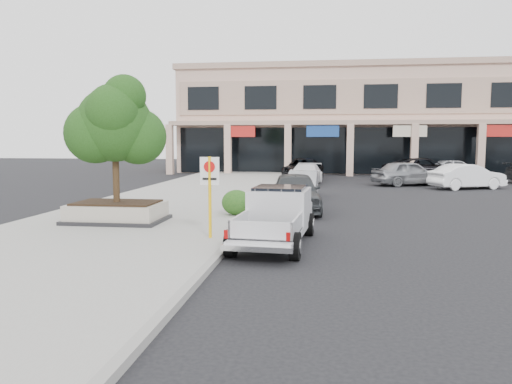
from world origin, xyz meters
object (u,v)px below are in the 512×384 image
(no_parking_sign, at_px, (210,186))
(curb_car_c, at_px, (306,174))
(curb_car_d, at_px, (303,169))
(curb_car_b, at_px, (303,185))
(curb_car_a, at_px, (295,192))
(planter, at_px, (117,212))
(lot_car_b, at_px, (467,176))
(lot_car_e, at_px, (456,169))
(lot_car_d, at_px, (426,169))
(planter_tree, at_px, (120,125))
(lot_car_a, at_px, (408,173))
(pickup_truck, at_px, (275,217))

(no_parking_sign, xyz_separation_m, curb_car_c, (1.96, 19.01, -0.95))
(curb_car_d, bearing_deg, curb_car_b, -84.92)
(curb_car_a, distance_m, curb_car_d, 15.81)
(planter, height_order, lot_car_b, lot_car_b)
(no_parking_sign, bearing_deg, lot_car_e, 63.23)
(curb_car_d, bearing_deg, lot_car_d, 7.20)
(planter_tree, bearing_deg, lot_car_b, 44.32)
(planter_tree, relative_size, lot_car_d, 0.68)
(lot_car_a, bearing_deg, no_parking_sign, 132.50)
(curb_car_d, xyz_separation_m, lot_car_d, (8.64, 0.67, 0.03))
(curb_car_c, xyz_separation_m, lot_car_d, (8.34, 4.02, 0.14))
(planter, relative_size, curb_car_a, 0.68)
(lot_car_d, bearing_deg, curb_car_d, 88.71)
(lot_car_a, distance_m, lot_car_b, 3.62)
(curb_car_a, relative_size, lot_car_d, 0.80)
(lot_car_d, bearing_deg, pickup_truck, 154.11)
(planter, relative_size, lot_car_d, 0.54)
(lot_car_b, bearing_deg, lot_car_d, -10.82)
(lot_car_d, bearing_deg, curb_car_a, 147.56)
(pickup_truck, height_order, lot_car_d, lot_car_d)
(lot_car_a, relative_size, lot_car_e, 1.08)
(curb_car_d, distance_m, lot_car_d, 8.66)
(curb_car_c, bearing_deg, pickup_truck, -85.23)
(pickup_truck, height_order, lot_car_b, pickup_truck)
(planter_tree, xyz_separation_m, pickup_truck, (5.49, -2.53, -2.63))
(curb_car_c, distance_m, lot_car_d, 9.27)
(planter, distance_m, lot_car_e, 28.89)
(curb_car_c, bearing_deg, curb_car_d, 100.15)
(curb_car_b, xyz_separation_m, curb_car_c, (-0.15, 7.54, 0.01))
(lot_car_a, bearing_deg, curb_car_c, 68.38)
(pickup_truck, bearing_deg, curb_car_a, 92.78)
(planter, height_order, lot_car_d, lot_car_d)
(lot_car_b, bearing_deg, curb_car_c, 56.72)
(no_parking_sign, xyz_separation_m, lot_car_d, (10.31, 23.04, -0.81))
(planter, xyz_separation_m, curb_car_c, (5.75, 16.67, 0.21))
(pickup_truck, bearing_deg, no_parking_sign, -176.62)
(no_parking_sign, distance_m, pickup_truck, 2.02)
(curb_car_a, distance_m, lot_car_e, 22.21)
(planter, xyz_separation_m, curb_car_d, (5.45, 20.02, 0.32))
(curb_car_a, xyz_separation_m, lot_car_b, (9.59, 10.83, -0.06))
(curb_car_a, bearing_deg, no_parking_sign, -113.68)
(no_parking_sign, bearing_deg, curb_car_a, 72.94)
(lot_car_d, bearing_deg, curb_car_c, 110.01)
(curb_car_d, height_order, lot_car_a, lot_car_a)
(curb_car_b, distance_m, curb_car_d, 10.90)
(planter, distance_m, no_parking_sign, 4.60)
(planter, height_order, lot_car_e, lot_car_e)
(curb_car_d, bearing_deg, lot_car_b, -23.86)
(curb_car_b, xyz_separation_m, lot_car_d, (8.20, 11.56, 0.15))
(pickup_truck, relative_size, curb_car_c, 1.05)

